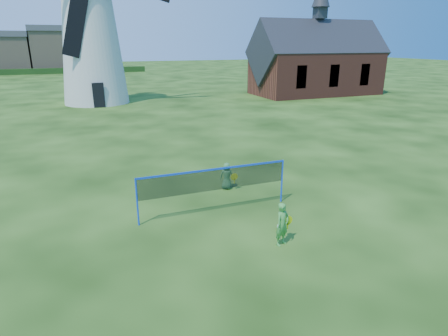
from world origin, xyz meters
TOP-DOWN VIEW (x-y plane):
  - ground at (0.00, 0.00)m, footprint 220.00×220.00m
  - windmill at (-2.22, 26.89)m, footprint 14.09×5.78m
  - chapel at (20.45, 25.07)m, footprint 13.82×6.70m
  - badminton_net at (-0.15, 0.44)m, footprint 5.05×0.05m
  - player_girl at (0.88, -2.18)m, footprint 0.68×0.44m
  - player_boy at (1.01, 2.29)m, footprint 0.66×0.49m
  - play_ball at (1.28, -1.43)m, footprint 0.22×0.22m

SIDE VIEW (x-z plane):
  - ground at x=0.00m, z-range 0.00..0.00m
  - play_ball at x=1.28m, z-range 0.00..0.22m
  - player_boy at x=1.01m, z-range 0.00..1.04m
  - player_girl at x=0.88m, z-range 0.00..1.24m
  - badminton_net at x=-0.15m, z-range 0.36..1.91m
  - chapel at x=20.45m, z-range -2.56..9.13m
  - windmill at x=-2.22m, z-range -3.02..15.19m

